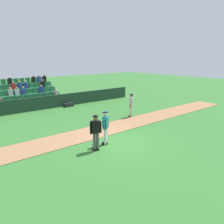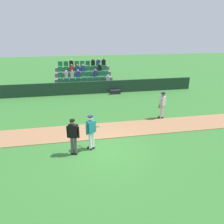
{
  "view_description": "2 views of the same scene",
  "coord_description": "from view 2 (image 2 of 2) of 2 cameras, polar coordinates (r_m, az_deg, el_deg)",
  "views": [
    {
      "loc": [
        -7.27,
        -8.45,
        4.44
      ],
      "look_at": [
        1.08,
        1.52,
        1.24
      ],
      "focal_mm": 36.27,
      "sensor_mm": 36.0,
      "label": 1
    },
    {
      "loc": [
        -1.22,
        -9.17,
        5.52
      ],
      "look_at": [
        0.92,
        2.1,
        1.13
      ],
      "focal_mm": 35.06,
      "sensor_mm": 36.0,
      "label": 2
    }
  ],
  "objects": [
    {
      "name": "ground_plane",
      "position": [
        10.77,
        -2.76,
        -9.91
      ],
      "size": [
        80.0,
        80.0,
        0.0
      ],
      "primitive_type": "plane",
      "color": "#33702D"
    },
    {
      "name": "equipment_bag",
      "position": [
        19.76,
        0.87,
        5.25
      ],
      "size": [
        0.9,
        0.36,
        0.36
      ],
      "primitive_type": "cube",
      "color": "#232328",
      "rests_on": "ground"
    },
    {
      "name": "runner_grey_jersey",
      "position": [
        14.4,
        12.98,
        1.93
      ],
      "size": [
        0.61,
        0.46,
        1.76
      ],
      "color": "#B2B2B2",
      "rests_on": "ground"
    },
    {
      "name": "stadium_bleachers",
      "position": [
        21.95,
        -7.33,
        8.26
      ],
      "size": [
        5.55,
        3.8,
        2.7
      ],
      "color": "slate",
      "rests_on": "ground"
    },
    {
      "name": "batter_teal_jersey",
      "position": [
        10.45,
        -5.46,
        -4.99
      ],
      "size": [
        0.73,
        0.7,
        1.76
      ],
      "color": "white",
      "rests_on": "ground"
    },
    {
      "name": "infield_dirt_path",
      "position": [
        12.64,
        -4.14,
        -4.93
      ],
      "size": [
        28.0,
        2.06,
        0.03
      ],
      "primitive_type": "cube",
      "color": "#9E704C",
      "rests_on": "ground"
    },
    {
      "name": "umpire_home_plate",
      "position": [
        10.14,
        -10.06,
        -5.89
      ],
      "size": [
        0.57,
        0.38,
        1.76
      ],
      "color": "#4C4C4C",
      "rests_on": "ground"
    },
    {
      "name": "dugout_fence",
      "position": [
        19.76,
        -6.89,
        6.27
      ],
      "size": [
        20.0,
        0.16,
        1.14
      ],
      "primitive_type": "cube",
      "color": "#1E3828",
      "rests_on": "ground"
    }
  ]
}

